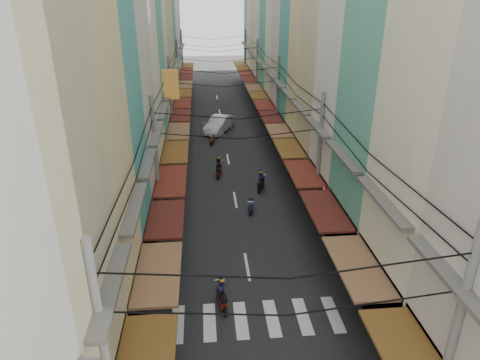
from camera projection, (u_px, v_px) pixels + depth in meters
ground at (244, 246)px, 24.58m from camera, size 160.00×160.00×0.00m
road at (224, 138)px, 42.79m from camera, size 10.00×80.00×0.02m
sidewalk_left at (159, 139)px, 42.25m from camera, size 3.00×80.00×0.06m
sidewalk_right at (288, 136)px, 43.32m from camera, size 3.00×80.00×0.06m
crosswalk at (257, 319)px, 19.10m from camera, size 7.55×2.40×0.01m
building_row_left at (128, 40)px, 35.07m from camera, size 7.80×67.67×23.70m
building_row_right at (318, 43)px, 36.40m from camera, size 7.80×68.98×22.59m
utility_poles at (226, 81)px, 35.59m from camera, size 10.20×66.13×8.20m
white_car at (219, 132)px, 44.69m from camera, size 6.13×4.37×2.02m
bicycle at (379, 253)px, 23.98m from camera, size 1.45×0.56×0.99m
moving_scooters at (228, 182)px, 31.66m from camera, size 4.08×28.16×1.83m
parked_scooters at (333, 272)px, 21.55m from camera, size 12.91×12.62×0.95m
pedestrians at (173, 208)px, 26.82m from camera, size 13.87×26.66×2.21m
market_umbrella at (367, 241)px, 21.54m from camera, size 2.04×2.04×2.15m
traffic_sign at (323, 199)px, 24.92m from camera, size 0.10×0.70×3.20m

